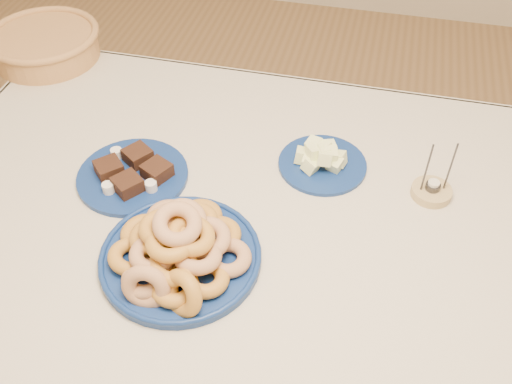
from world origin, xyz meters
TOP-DOWN VIEW (x-y plane):
  - ground at (0.00, 0.00)m, footprint 5.00×5.00m
  - dining_table at (0.00, 0.00)m, footprint 1.71×1.11m
  - donut_platter at (-0.13, -0.20)m, footprint 0.38×0.38m
  - melon_plate at (0.12, 0.17)m, footprint 0.29×0.29m
  - brownie_plate at (-0.33, 0.02)m, footprint 0.36×0.36m
  - wicker_basket at (-0.80, 0.48)m, footprint 0.42×0.42m
  - candle_holder at (0.39, 0.13)m, footprint 0.12×0.12m

SIDE VIEW (x-z plane):
  - ground at x=0.00m, z-range 0.00..0.00m
  - dining_table at x=0.00m, z-range 0.27..1.02m
  - brownie_plate at x=-0.33m, z-range 0.74..0.79m
  - candle_holder at x=0.39m, z-range 0.69..0.84m
  - melon_plate at x=0.12m, z-range 0.74..0.81m
  - donut_platter at x=-0.13m, z-range 0.71..0.87m
  - wicker_basket at x=-0.80m, z-range 0.75..0.84m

